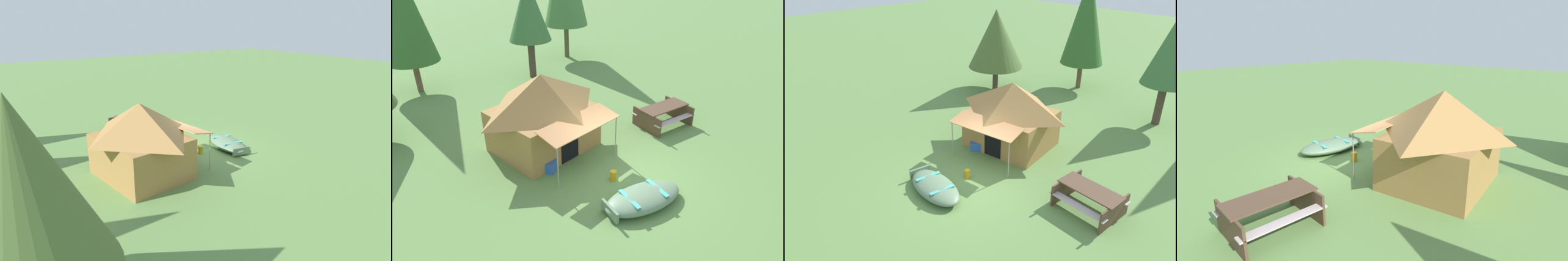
# 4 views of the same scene
# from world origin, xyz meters

# --- Properties ---
(ground_plane) EXTENTS (80.00, 80.00, 0.00)m
(ground_plane) POSITION_xyz_m (0.00, 0.00, 0.00)
(ground_plane) COLOR #628947
(beached_rowboat) EXTENTS (2.58, 1.54, 0.42)m
(beached_rowboat) POSITION_xyz_m (-0.45, -1.24, 0.22)
(beached_rowboat) COLOR slate
(beached_rowboat) RESTS_ON ground_plane
(canvas_cabin_tent) EXTENTS (3.78, 4.08, 2.73)m
(canvas_cabin_tent) POSITION_xyz_m (-0.93, 3.14, 1.42)
(canvas_cabin_tent) COLOR #A67741
(canvas_cabin_tent) RESTS_ON ground_plane
(picnic_table) EXTENTS (2.05, 1.64, 0.80)m
(picnic_table) POSITION_xyz_m (3.68, 1.67, 0.51)
(picnic_table) COLOR brown
(picnic_table) RESTS_ON ground_plane
(cooler_box) EXTENTS (0.61, 0.59, 0.37)m
(cooler_box) POSITION_xyz_m (-1.58, 1.78, 0.18)
(cooler_box) COLOR blue
(cooler_box) RESTS_ON ground_plane
(fuel_can) EXTENTS (0.29, 0.29, 0.33)m
(fuel_can) POSITION_xyz_m (-0.34, 0.13, 0.16)
(fuel_can) COLOR gold
(fuel_can) RESTS_ON ground_plane
(pine_tree_back_right) EXTENTS (2.37, 2.37, 6.46)m
(pine_tree_back_right) POSITION_xyz_m (-2.84, 11.24, 3.96)
(pine_tree_back_right) COLOR brown
(pine_tree_back_right) RESTS_ON ground_plane
(pine_tree_side) EXTENTS (2.12, 2.12, 4.98)m
(pine_tree_side) POSITION_xyz_m (2.46, 9.59, 3.42)
(pine_tree_side) COLOR #48382D
(pine_tree_side) RESTS_ON ground_plane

